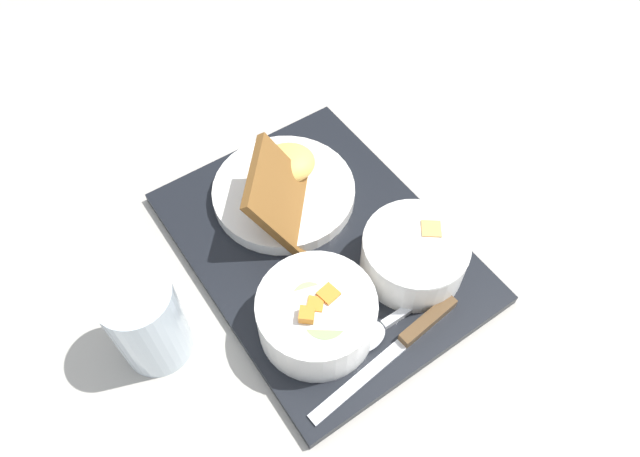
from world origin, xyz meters
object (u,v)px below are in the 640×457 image
at_px(knife, 411,335).
at_px(plate_main, 284,188).
at_px(bowl_soup, 414,253).
at_px(spoon, 381,327).
at_px(bowl_salad, 316,314).
at_px(glass_water, 149,324).

bearing_deg(knife, plate_main, -93.84).
bearing_deg(bowl_soup, plate_main, 26.64).
bearing_deg(plate_main, spoon, -177.41).
bearing_deg(bowl_salad, spoon, -120.25).
xyz_separation_m(bowl_soup, glass_water, (0.05, 0.29, 0.01)).
distance_m(bowl_salad, knife, 0.10).
height_order(bowl_salad, spoon, bowl_salad).
height_order(bowl_salad, knife, bowl_salad).
xyz_separation_m(bowl_salad, spoon, (-0.03, -0.06, -0.03)).
distance_m(bowl_soup, glass_water, 0.29).
height_order(bowl_soup, glass_water, glass_water).
height_order(bowl_salad, glass_water, glass_water).
relative_size(knife, glass_water, 1.75).
bearing_deg(knife, bowl_salad, -47.20).
relative_size(bowl_soup, knife, 0.59).
distance_m(knife, glass_water, 0.27).
bearing_deg(knife, bowl_soup, -135.80).
distance_m(plate_main, spoon, 0.21).
distance_m(plate_main, knife, 0.24).
distance_m(knife, spoon, 0.03).
relative_size(plate_main, knife, 0.91).
height_order(knife, glass_water, glass_water).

